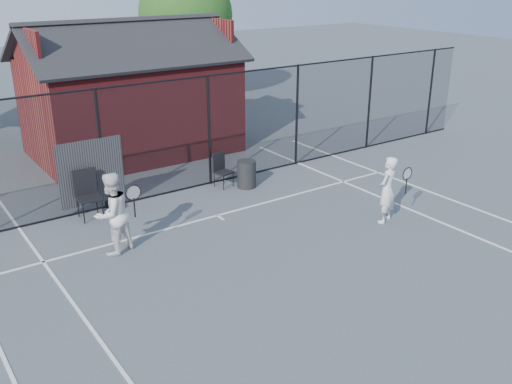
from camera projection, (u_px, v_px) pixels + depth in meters
ground at (295, 265)px, 11.43m from camera, size 80.00×80.00×0.00m
court_lines at (340, 294)px, 10.42m from camera, size 11.02×18.00×0.01m
fence at (165, 141)px, 14.56m from camera, size 22.04×3.00×3.00m
clubhouse at (131, 103)px, 17.99m from camera, size 6.50×4.36×4.19m
tree_right at (186, 16)px, 24.09m from camera, size 3.97×3.97×5.70m
player_front at (387, 190)px, 13.13m from camera, size 0.76×0.61×1.59m
player_back at (112, 214)px, 11.65m from camera, size 1.04×0.92×1.75m
chair_left at (89, 196)px, 13.39m from camera, size 0.57×0.59×1.14m
chair_right at (223, 171)px, 15.41m from camera, size 0.52×0.54×0.91m
waste_bin at (247, 174)px, 15.41m from camera, size 0.59×0.59×0.74m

